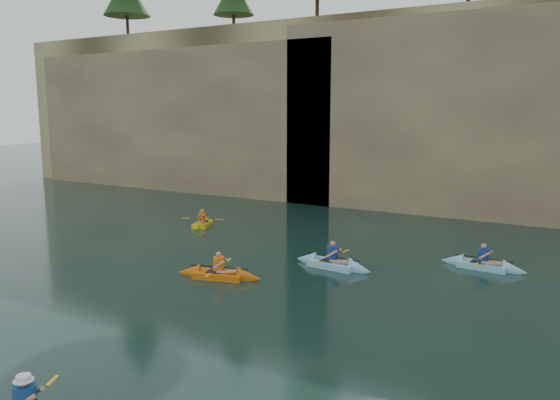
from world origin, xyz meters
The scene contains 10 objects.
ground centered at (0.00, 0.00, 0.00)m, with size 160.00×160.00×0.00m, color black.
cliff centered at (0.00, 30.00, 6.00)m, with size 70.00×16.00×12.00m, color tan.
cliff_slab_west centered at (-20.00, 22.60, 5.28)m, with size 26.00×2.40×10.56m, color tan.
cliff_slab_center centered at (2.00, 22.60, 5.70)m, with size 24.00×2.40×11.40m, color tan.
sea_cave_west centered at (-18.00, 21.95, 2.00)m, with size 4.50×1.00×4.00m, color black.
sea_cave_center centered at (-4.00, 21.95, 1.60)m, with size 3.50×1.00×3.20m, color black.
kayaker_orange centered at (-4.22, 6.29, 0.15)m, with size 3.24×2.32×1.20m.
kayaker_ltblue_near centered at (-1.30, 9.52, 0.16)m, with size 3.29×2.50×1.28m.
kayaker_yellow centered at (-10.20, 12.97, 0.14)m, with size 2.08×2.75×1.10m.
kayaker_ltblue_mid centered at (3.65, 12.23, 0.15)m, with size 3.21×2.37×1.20m.
Camera 1 is at (7.01, -8.74, 5.92)m, focal length 35.00 mm.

